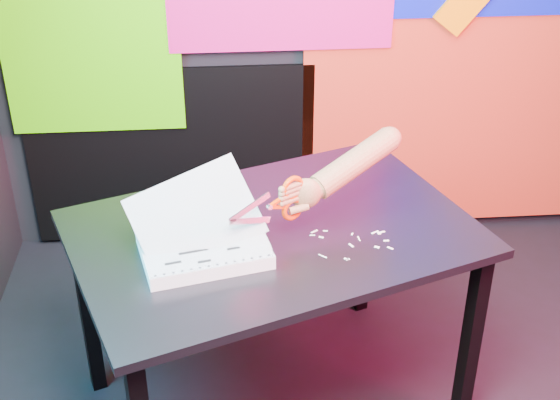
{
  "coord_description": "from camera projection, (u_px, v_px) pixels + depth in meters",
  "views": [
    {
      "loc": [
        -0.51,
        -1.73,
        2.09
      ],
      "look_at": [
        -0.34,
        0.33,
        0.87
      ],
      "focal_mm": 50.0,
      "sensor_mm": 36.0,
      "label": 1
    }
  ],
  "objects": [
    {
      "name": "room",
      "position": [
        431.0,
        93.0,
        1.9
      ],
      "size": [
        3.01,
        3.01,
        2.71
      ],
      "color": "black",
      "rests_on": "ground"
    },
    {
      "name": "printout_stack",
      "position": [
        203.0,
        247.0,
        2.34
      ],
      "size": [
        0.45,
        0.35,
        0.28
      ],
      "rotation": [
        0.0,
        0.0,
        0.23
      ],
      "color": "white",
      "rests_on": "work_table"
    },
    {
      "name": "paper_clippings",
      "position": [
        355.0,
        241.0,
        2.42
      ],
      "size": [
        0.25,
        0.18,
        0.0
      ],
      "color": "silver",
      "rests_on": "work_table"
    },
    {
      "name": "scissors",
      "position": [
        288.0,
        200.0,
        2.36
      ],
      "size": [
        0.24,
        0.15,
        0.15
      ],
      "rotation": [
        0.0,
        0.0,
        0.55
      ],
      "color": "white",
      "rests_on": "printout_stack"
    },
    {
      "name": "work_table",
      "position": [
        273.0,
        252.0,
        2.52
      ],
      "size": [
        1.45,
        1.21,
        0.75
      ],
      "rotation": [
        0.0,
        0.0,
        0.35
      ],
      "color": "black",
      "rests_on": "ground"
    },
    {
      "name": "backdrop",
      "position": [
        352.0,
        46.0,
        3.36
      ],
      "size": [
        2.88,
        0.05,
        2.08
      ],
      "color": "red",
      "rests_on": "ground"
    },
    {
      "name": "hand_forearm",
      "position": [
        347.0,
        167.0,
        2.46
      ],
      "size": [
        0.41,
        0.27,
        0.18
      ],
      "rotation": [
        0.0,
        0.0,
        0.55
      ],
      "color": "#AE714C",
      "rests_on": "work_table"
    }
  ]
}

